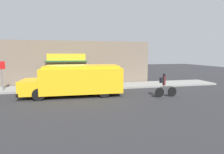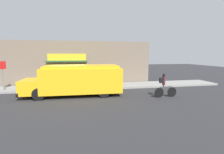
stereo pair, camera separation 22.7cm
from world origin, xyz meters
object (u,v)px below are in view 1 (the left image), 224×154
Objects in this scene: cyclist at (165,86)px; trash_bin at (67,81)px; school_bus at (77,80)px; stop_sign_post at (1,71)px.

cyclist is 8.52m from trash_bin.
school_bus reaches higher than cyclist.
cyclist is 0.72× the size of stop_sign_post.
stop_sign_post reaches higher than cyclist.
cyclist is at bearing -37.13° from trash_bin.
school_bus is 4.15× the size of cyclist.
trash_bin is at bearing 141.36° from cyclist.
trash_bin is (4.79, 1.24, -1.17)m from stop_sign_post.
cyclist is (5.95, -1.79, -0.37)m from school_bus.
stop_sign_post reaches higher than trash_bin.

